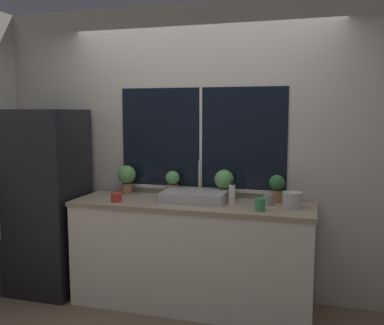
{
  "coord_description": "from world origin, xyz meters",
  "views": [
    {
      "loc": [
        1.02,
        -3.21,
        1.72
      ],
      "look_at": [
        0.01,
        0.29,
        1.29
      ],
      "focal_mm": 40.0,
      "sensor_mm": 36.0,
      "label": 1
    }
  ],
  "objects_px": {
    "potted_plant_center_right": "(224,182)",
    "mug_red": "(116,197)",
    "potted_plant_far_right": "(277,187)",
    "soap_bottle": "(232,194)",
    "refrigerator": "(47,201)",
    "mug_grey": "(268,199)",
    "mug_green": "(260,205)",
    "potted_plant_far_left": "(127,177)",
    "potted_plant_center_left": "(173,182)",
    "kettle": "(292,199)",
    "sink": "(194,196)"
  },
  "relations": [
    {
      "from": "mug_grey",
      "to": "kettle",
      "type": "height_order",
      "value": "kettle"
    },
    {
      "from": "kettle",
      "to": "potted_plant_center_left",
      "type": "bearing_deg",
      "value": 169.64
    },
    {
      "from": "potted_plant_center_left",
      "to": "sink",
      "type": "bearing_deg",
      "value": -35.07
    },
    {
      "from": "potted_plant_center_right",
      "to": "mug_red",
      "type": "height_order",
      "value": "potted_plant_center_right"
    },
    {
      "from": "potted_plant_far_right",
      "to": "kettle",
      "type": "relative_size",
      "value": 1.51
    },
    {
      "from": "potted_plant_center_left",
      "to": "mug_grey",
      "type": "xyz_separation_m",
      "value": [
        0.9,
        -0.15,
        -0.08
      ]
    },
    {
      "from": "potted_plant_far_left",
      "to": "potted_plant_far_right",
      "type": "bearing_deg",
      "value": 0.0
    },
    {
      "from": "potted_plant_center_left",
      "to": "kettle",
      "type": "distance_m",
      "value": 1.12
    },
    {
      "from": "potted_plant_center_right",
      "to": "potted_plant_far_left",
      "type": "bearing_deg",
      "value": 180.0
    },
    {
      "from": "potted_plant_far_left",
      "to": "potted_plant_far_right",
      "type": "xyz_separation_m",
      "value": [
        1.42,
        0.0,
        -0.03
      ]
    },
    {
      "from": "sink",
      "to": "mug_grey",
      "type": "xyz_separation_m",
      "value": [
        0.64,
        0.03,
        0.01
      ]
    },
    {
      "from": "potted_plant_center_right",
      "to": "mug_grey",
      "type": "bearing_deg",
      "value": -19.95
    },
    {
      "from": "refrigerator",
      "to": "mug_red",
      "type": "distance_m",
      "value": 0.8
    },
    {
      "from": "potted_plant_center_right",
      "to": "sink",
      "type": "bearing_deg",
      "value": -141.51
    },
    {
      "from": "refrigerator",
      "to": "soap_bottle",
      "type": "xyz_separation_m",
      "value": [
        1.78,
        0.07,
        0.15
      ]
    },
    {
      "from": "mug_grey",
      "to": "sink",
      "type": "bearing_deg",
      "value": -177.12
    },
    {
      "from": "potted_plant_center_left",
      "to": "potted_plant_far_right",
      "type": "height_order",
      "value": "potted_plant_far_right"
    },
    {
      "from": "potted_plant_far_left",
      "to": "kettle",
      "type": "distance_m",
      "value": 1.58
    },
    {
      "from": "refrigerator",
      "to": "kettle",
      "type": "relative_size",
      "value": 10.97
    },
    {
      "from": "refrigerator",
      "to": "mug_green",
      "type": "distance_m",
      "value": 2.05
    },
    {
      "from": "soap_bottle",
      "to": "mug_grey",
      "type": "height_order",
      "value": "soap_bottle"
    },
    {
      "from": "sink",
      "to": "potted_plant_far_left",
      "type": "distance_m",
      "value": 0.76
    },
    {
      "from": "mug_grey",
      "to": "mug_green",
      "type": "bearing_deg",
      "value": -100.22
    },
    {
      "from": "potted_plant_far_right",
      "to": "kettle",
      "type": "distance_m",
      "value": 0.25
    },
    {
      "from": "potted_plant_far_right",
      "to": "soap_bottle",
      "type": "xyz_separation_m",
      "value": [
        -0.36,
        -0.18,
        -0.05
      ]
    },
    {
      "from": "potted_plant_far_right",
      "to": "kettle",
      "type": "bearing_deg",
      "value": -54.71
    },
    {
      "from": "potted_plant_far_right",
      "to": "mug_grey",
      "type": "relative_size",
      "value": 2.31
    },
    {
      "from": "mug_green",
      "to": "mug_grey",
      "type": "distance_m",
      "value": 0.23
    },
    {
      "from": "refrigerator",
      "to": "mug_grey",
      "type": "xyz_separation_m",
      "value": [
        2.08,
        0.1,
        0.12
      ]
    },
    {
      "from": "refrigerator",
      "to": "potted_plant_center_right",
      "type": "relative_size",
      "value": 6.53
    },
    {
      "from": "potted_plant_center_left",
      "to": "potted_plant_center_right",
      "type": "relative_size",
      "value": 0.89
    },
    {
      "from": "potted_plant_far_left",
      "to": "potted_plant_far_right",
      "type": "height_order",
      "value": "potted_plant_far_left"
    },
    {
      "from": "soap_bottle",
      "to": "potted_plant_center_left",
      "type": "bearing_deg",
      "value": 162.79
    },
    {
      "from": "refrigerator",
      "to": "potted_plant_far_right",
      "type": "relative_size",
      "value": 7.27
    },
    {
      "from": "potted_plant_center_left",
      "to": "mug_grey",
      "type": "relative_size",
      "value": 2.3
    },
    {
      "from": "potted_plant_center_right",
      "to": "soap_bottle",
      "type": "height_order",
      "value": "potted_plant_center_right"
    },
    {
      "from": "refrigerator",
      "to": "sink",
      "type": "relative_size",
      "value": 3.11
    },
    {
      "from": "potted_plant_center_right",
      "to": "mug_red",
      "type": "xyz_separation_m",
      "value": [
        -0.88,
        -0.37,
        -0.11
      ]
    },
    {
      "from": "mug_green",
      "to": "kettle",
      "type": "distance_m",
      "value": 0.3
    },
    {
      "from": "mug_grey",
      "to": "refrigerator",
      "type": "bearing_deg",
      "value": -177.12
    },
    {
      "from": "potted_plant_center_right",
      "to": "potted_plant_far_right",
      "type": "distance_m",
      "value": 0.47
    },
    {
      "from": "sink",
      "to": "soap_bottle",
      "type": "xyz_separation_m",
      "value": [
        0.34,
        -0.0,
        0.04
      ]
    },
    {
      "from": "potted_plant_far_right",
      "to": "soap_bottle",
      "type": "distance_m",
      "value": 0.41
    },
    {
      "from": "potted_plant_far_right",
      "to": "mug_red",
      "type": "height_order",
      "value": "potted_plant_far_right"
    },
    {
      "from": "refrigerator",
      "to": "potted_plant_far_left",
      "type": "distance_m",
      "value": 0.79
    },
    {
      "from": "potted_plant_far_left",
      "to": "mug_green",
      "type": "distance_m",
      "value": 1.38
    },
    {
      "from": "potted_plant_far_right",
      "to": "sink",
      "type": "bearing_deg",
      "value": -165.35
    },
    {
      "from": "sink",
      "to": "mug_green",
      "type": "relative_size",
      "value": 5.5
    },
    {
      "from": "potted_plant_far_left",
      "to": "potted_plant_center_right",
      "type": "relative_size",
      "value": 1.02
    },
    {
      "from": "refrigerator",
      "to": "potted_plant_far_right",
      "type": "distance_m",
      "value": 2.16
    }
  ]
}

